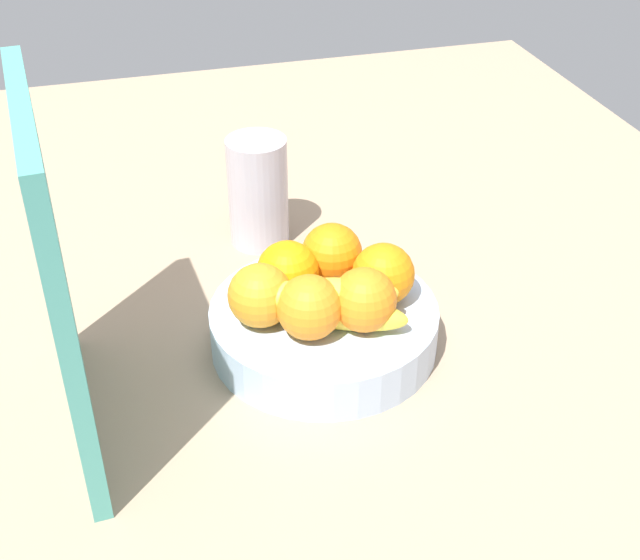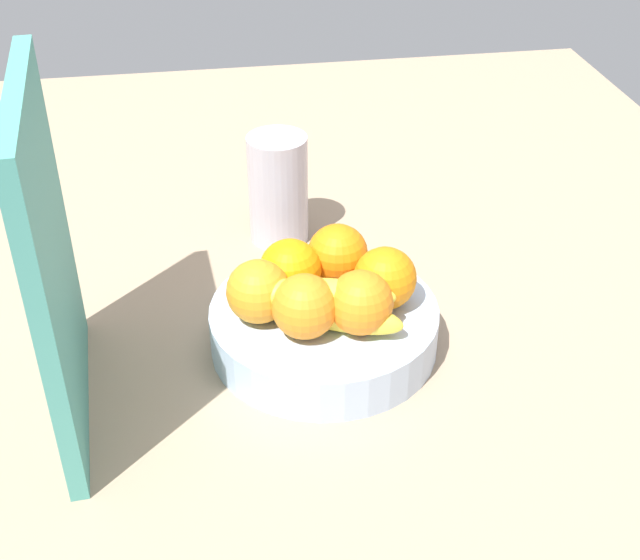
{
  "view_description": "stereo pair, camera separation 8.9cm",
  "coord_description": "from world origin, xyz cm",
  "views": [
    {
      "loc": [
        -79.74,
        21.9,
        63.59
      ],
      "look_at": [
        -3.17,
        0.46,
        9.37
      ],
      "focal_mm": 48.27,
      "sensor_mm": 36.0,
      "label": 1
    },
    {
      "loc": [
        -81.65,
        13.23,
        63.59
      ],
      "look_at": [
        -3.17,
        0.46,
        9.37
      ],
      "focal_mm": 48.27,
      "sensor_mm": 36.0,
      "label": 2
    }
  ],
  "objects": [
    {
      "name": "orange_top_stack",
      "position": [
        2.41,
        -2.56,
        8.99
      ],
      "size": [
        7.24,
        7.24,
        7.24
      ],
      "primitive_type": "sphere",
      "color": "orange",
      "rests_on": "fruit_bowl"
    },
    {
      "name": "orange_center",
      "position": [
        -7.36,
        2.83,
        8.99
      ],
      "size": [
        7.24,
        7.24,
        7.24
      ],
      "primitive_type": "sphere",
      "color": "orange",
      "rests_on": "fruit_bowl"
    },
    {
      "name": "fruit_bowl",
      "position": [
        -3.17,
        0.46,
        2.69
      ],
      "size": [
        26.45,
        26.45,
        5.37
      ],
      "primitive_type": "cylinder",
      "color": "#AEC4DE",
      "rests_on": "ground_plane"
    },
    {
      "name": "orange_front_left",
      "position": [
        0.28,
        3.42,
        8.99
      ],
      "size": [
        7.24,
        7.24,
        7.24
      ],
      "primitive_type": "sphere",
      "color": "orange",
      "rests_on": "fruit_bowl"
    },
    {
      "name": "orange_front_right",
      "position": [
        -3.75,
        7.47,
        8.99
      ],
      "size": [
        7.24,
        7.24,
        7.24
      ],
      "primitive_type": "sphere",
      "color": "orange",
      "rests_on": "fruit_bowl"
    },
    {
      "name": "thermos_tumbler",
      "position": [
        22.03,
        2.17,
        7.69
      ],
      "size": [
        8.19,
        8.19,
        15.37
      ],
      "primitive_type": "cylinder",
      "color": "#B9AFB9",
      "rests_on": "ground_plane"
    },
    {
      "name": "ground_plane",
      "position": [
        0.0,
        0.0,
        -1.5
      ],
      "size": [
        180.0,
        140.0,
        3.0
      ],
      "primitive_type": "cube",
      "color": "#9C836A"
    },
    {
      "name": "cutting_board",
      "position": [
        -8.86,
        27.79,
        18.0
      ],
      "size": [
        28.06,
        3.68,
        36.0
      ],
      "primitive_type": "cube",
      "rotation": [
        0.0,
        0.0,
        0.07
      ],
      "color": "teal",
      "rests_on": "ground_plane"
    },
    {
      "name": "orange_back_left",
      "position": [
        -7.63,
        -3.28,
        8.99
      ],
      "size": [
        7.24,
        7.24,
        7.24
      ],
      "primitive_type": "sphere",
      "color": "orange",
      "rests_on": "fruit_bowl"
    },
    {
      "name": "orange_back_right",
      "position": [
        -3.45,
        -6.95,
        8.99
      ],
      "size": [
        7.24,
        7.24,
        7.24
      ],
      "primitive_type": "sphere",
      "color": "orange",
      "rests_on": "fruit_bowl"
    },
    {
      "name": "banana_bunch",
      "position": [
        -6.49,
        0.85,
        8.47
      ],
      "size": [
        11.66,
        17.86,
        6.2
      ],
      "color": "yellow",
      "rests_on": "fruit_bowl"
    }
  ]
}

